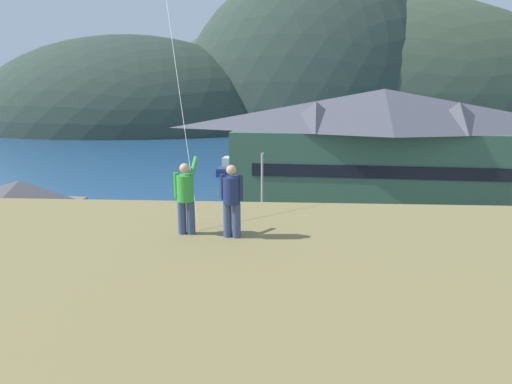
% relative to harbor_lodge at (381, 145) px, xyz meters
% --- Properties ---
extents(ground_plane, '(600.00, 600.00, 0.00)m').
position_rel_harbor_lodge_xyz_m(ground_plane, '(-10.69, -21.66, -5.74)').
color(ground_plane, '#66604C').
extents(parking_lot_pad, '(40.00, 20.00, 0.10)m').
position_rel_harbor_lodge_xyz_m(parking_lot_pad, '(-10.69, -16.66, -5.69)').
color(parking_lot_pad, slate).
rests_on(parking_lot_pad, ground).
extents(bay_water, '(360.00, 84.00, 0.03)m').
position_rel_harbor_lodge_xyz_m(bay_water, '(-10.69, 38.34, -5.73)').
color(bay_water, navy).
rests_on(bay_water, ground).
extents(far_hill_west_ridge, '(90.48, 71.44, 51.25)m').
position_rel_harbor_lodge_xyz_m(far_hill_west_ridge, '(-53.07, 86.83, -5.74)').
color(far_hill_west_ridge, '#2D3D33').
rests_on(far_hill_west_ridge, ground).
extents(far_hill_east_peak, '(82.63, 66.18, 90.26)m').
position_rel_harbor_lodge_xyz_m(far_hill_east_peak, '(-0.24, 94.65, -5.74)').
color(far_hill_east_peak, '#2D3D33').
rests_on(far_hill_east_peak, ground).
extents(far_hill_center_saddle, '(138.06, 66.13, 77.11)m').
position_rel_harbor_lodge_xyz_m(far_hill_center_saddle, '(15.96, 97.56, -5.74)').
color(far_hill_center_saddle, '#3D4C38').
rests_on(far_hill_center_saddle, ground).
extents(harbor_lodge, '(29.52, 11.10, 10.87)m').
position_rel_harbor_lodge_xyz_m(harbor_lodge, '(0.00, 0.00, 0.00)').
color(harbor_lodge, '#38604C').
rests_on(harbor_lodge, ground).
extents(storage_shed_near_lot, '(8.00, 5.49, 4.95)m').
position_rel_harbor_lodge_xyz_m(storage_shed_near_lot, '(-26.62, -13.94, -3.18)').
color(storage_shed_near_lot, '#756B5B').
rests_on(storage_shed_near_lot, ground).
extents(wharf_dock, '(3.20, 14.53, 0.70)m').
position_rel_harbor_lodge_xyz_m(wharf_dock, '(-12.60, 12.48, -5.39)').
color(wharf_dock, '#70604C').
rests_on(wharf_dock, ground).
extents(moored_boat_wharfside, '(2.91, 7.16, 2.16)m').
position_rel_harbor_lodge_xyz_m(moored_boat_wharfside, '(-16.06, 15.59, -5.02)').
color(moored_boat_wharfside, navy).
rests_on(moored_boat_wharfside, ground).
extents(parked_car_back_row_right, '(4.23, 2.12, 1.82)m').
position_rel_harbor_lodge_xyz_m(parked_car_back_row_right, '(-19.87, -21.98, -4.68)').
color(parked_car_back_row_right, '#9EA3A8').
rests_on(parked_car_back_row_right, parking_lot_pad).
extents(parked_car_front_row_silver, '(4.35, 2.37, 1.82)m').
position_rel_harbor_lodge_xyz_m(parked_car_front_row_silver, '(-1.15, -21.38, -4.68)').
color(parked_car_front_row_silver, red).
rests_on(parked_car_front_row_silver, parking_lot_pad).
extents(parked_car_front_row_red, '(4.31, 2.28, 1.82)m').
position_rel_harbor_lodge_xyz_m(parked_car_front_row_red, '(-18.02, -14.69, -4.68)').
color(parked_car_front_row_red, '#B28923').
rests_on(parked_car_front_row_red, parking_lot_pad).
extents(parked_car_back_row_left, '(4.30, 2.25, 1.82)m').
position_rel_harbor_lodge_xyz_m(parked_car_back_row_left, '(-14.45, -21.08, -4.68)').
color(parked_car_back_row_left, '#9EA3A8').
rests_on(parked_car_back_row_left, parking_lot_pad).
extents(parked_car_mid_row_near, '(4.27, 2.20, 1.82)m').
position_rel_harbor_lodge_xyz_m(parked_car_mid_row_near, '(-5.59, -14.98, -4.68)').
color(parked_car_mid_row_near, silver).
rests_on(parked_car_mid_row_near, parking_lot_pad).
extents(parking_light_pole, '(0.24, 0.78, 6.36)m').
position_rel_harbor_lodge_xyz_m(parking_light_pole, '(-10.61, -11.10, -1.94)').
color(parking_light_pole, '#ADADB2').
rests_on(parking_light_pole, parking_lot_pad).
extents(person_kite_flyer, '(0.53, 0.65, 1.86)m').
position_rel_harbor_lodge_xyz_m(person_kite_flyer, '(-11.52, -31.37, 2.62)').
color(person_kite_flyer, '#384770').
rests_on(person_kite_flyer, grassy_hill_foreground).
extents(person_companion, '(0.54, 0.40, 1.74)m').
position_rel_harbor_lodge_xyz_m(person_companion, '(-10.39, -31.54, 2.61)').
color(person_companion, '#384770').
rests_on(person_companion, grassy_hill_foreground).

